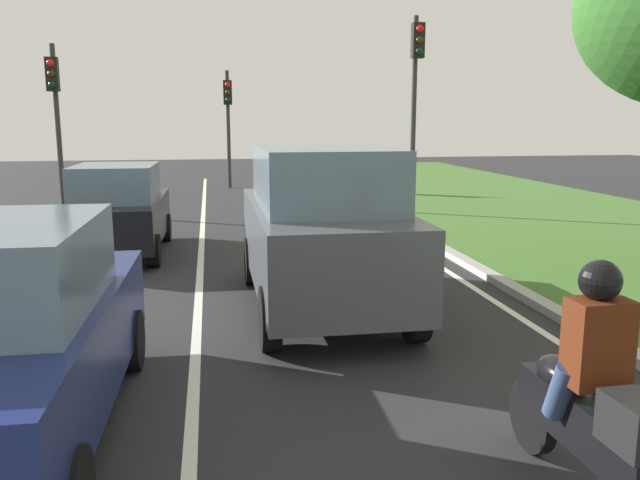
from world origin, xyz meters
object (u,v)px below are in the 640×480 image
(traffic_light_near_right, at_px, (416,82))
(traffic_light_far_median, at_px, (228,111))
(rider_person, at_px, (595,340))
(car_hatchback_far, at_px, (119,210))
(motorcycle, at_px, (592,429))
(traffic_light_overhead_left, at_px, (55,102))
(car_suv_ahead, at_px, (322,228))

(traffic_light_near_right, xyz_separation_m, traffic_light_far_median, (-4.76, 8.02, -0.67))
(traffic_light_far_median, bearing_deg, rider_person, -85.20)
(rider_person, bearing_deg, car_hatchback_far, 113.92)
(motorcycle, distance_m, traffic_light_far_median, 21.45)
(traffic_light_overhead_left, distance_m, traffic_light_far_median, 7.80)
(traffic_light_overhead_left, bearing_deg, rider_person, -66.29)
(car_hatchback_far, distance_m, motorcycle, 10.17)
(car_suv_ahead, relative_size, motorcycle, 2.37)
(car_hatchback_far, relative_size, motorcycle, 1.96)
(car_suv_ahead, distance_m, traffic_light_far_median, 16.45)
(traffic_light_near_right, xyz_separation_m, traffic_light_overhead_left, (-9.60, 1.91, -0.53))
(traffic_light_overhead_left, relative_size, traffic_light_far_median, 1.05)
(traffic_light_near_right, bearing_deg, car_hatchback_far, -151.06)
(car_hatchback_far, bearing_deg, motorcycle, -64.01)
(car_hatchback_far, height_order, traffic_light_overhead_left, traffic_light_overhead_left)
(motorcycle, relative_size, traffic_light_overhead_left, 0.41)
(rider_person, relative_size, traffic_light_near_right, 0.22)
(car_hatchback_far, relative_size, traffic_light_overhead_left, 0.80)
(rider_person, bearing_deg, traffic_light_far_median, 93.57)
(car_suv_ahead, relative_size, rider_person, 3.87)
(rider_person, relative_size, traffic_light_overhead_left, 0.25)
(traffic_light_near_right, relative_size, traffic_light_overhead_left, 1.15)
(car_suv_ahead, distance_m, car_hatchback_far, 5.42)
(rider_person, xyz_separation_m, traffic_light_far_median, (-1.78, 21.20, 1.74))
(car_hatchback_far, bearing_deg, traffic_light_overhead_left, 112.37)
(rider_person, bearing_deg, traffic_light_overhead_left, 112.48)
(rider_person, distance_m, traffic_light_near_right, 13.72)
(car_suv_ahead, xyz_separation_m, car_hatchback_far, (-3.28, 4.30, -0.28))
(car_suv_ahead, bearing_deg, car_hatchback_far, 127.27)
(car_suv_ahead, height_order, car_hatchback_far, car_suv_ahead)
(rider_person, height_order, traffic_light_near_right, traffic_light_near_right)
(car_suv_ahead, relative_size, traffic_light_far_median, 1.02)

